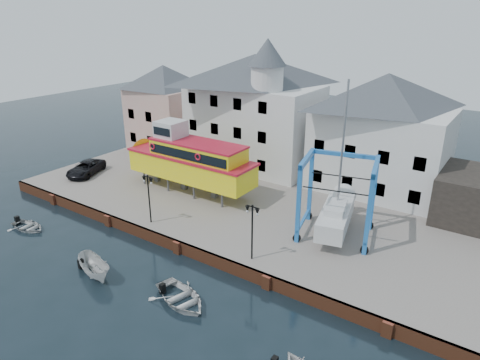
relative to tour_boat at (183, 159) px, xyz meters
The scene contains 14 objects.
ground 11.27m from the tour_boat, 51.89° to the right, with size 140.00×140.00×0.00m, color black.
hardstanding 7.92m from the tour_boat, 23.05° to the left, with size 44.00×22.00×1.00m, color slate.
quay_wall 11.02m from the tour_boat, 51.54° to the right, with size 44.00×0.47×1.00m.
building_pink 15.23m from the tour_boat, 139.79° to the left, with size 8.00×7.00×10.30m.
building_white_main 10.76m from the tour_boat, 81.05° to the left, with size 14.00×8.30×14.00m.
building_white_right 19.00m from the tour_boat, 34.80° to the left, with size 12.00×8.00×11.20m.
lamp_post_left 7.47m from the tour_boat, 70.70° to the right, with size 1.12×0.32×4.20m.
lamp_post_right 14.32m from the tour_boat, 29.48° to the right, with size 1.12×0.32×4.20m.
tour_boat is the anchor object (origin of this frame).
travel_lift 15.78m from the tour_boat, ahead, with size 6.45×8.18×11.98m.
van 12.08m from the tour_boat, 165.75° to the right, with size 2.33×5.06×1.41m, color black.
motorboat_a 14.88m from the tour_boat, 74.75° to the right, with size 1.46×3.89×1.50m, color silver.
motorboat_b 17.06m from the tour_boat, 49.69° to the right, with size 3.14×4.40×0.91m, color silver.
motorboat_d 14.85m from the tour_boat, 118.27° to the right, with size 2.41×3.37×0.70m, color silver.
Camera 1 is at (20.12, -20.83, 17.25)m, focal length 32.00 mm.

